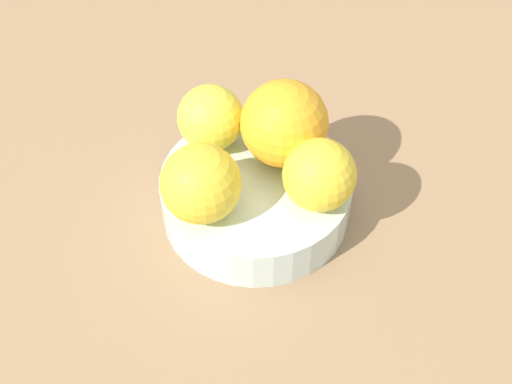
# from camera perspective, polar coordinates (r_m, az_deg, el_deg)

# --- Properties ---
(ground_plane) EXTENTS (1.10, 1.10, 0.02)m
(ground_plane) POSITION_cam_1_polar(r_m,az_deg,el_deg) (0.69, 0.00, -1.96)
(ground_plane) COLOR #997551
(fruit_bowl) EXTENTS (0.17, 0.17, 0.04)m
(fruit_bowl) POSITION_cam_1_polar(r_m,az_deg,el_deg) (0.66, 0.00, -0.31)
(fruit_bowl) COLOR silver
(fruit_bowl) RESTS_ON ground_plane
(orange_in_bowl_0) EXTENTS (0.07, 0.07, 0.07)m
(orange_in_bowl_0) POSITION_cam_1_polar(r_m,az_deg,el_deg) (0.60, -4.35, 0.64)
(orange_in_bowl_0) COLOR yellow
(orange_in_bowl_0) RESTS_ON fruit_bowl
(orange_in_bowl_1) EXTENTS (0.08, 0.08, 0.08)m
(orange_in_bowl_1) POSITION_cam_1_polar(r_m,az_deg,el_deg) (0.64, 2.23, 5.36)
(orange_in_bowl_1) COLOR #F9A823
(orange_in_bowl_1) RESTS_ON fruit_bowl
(orange_in_bowl_2) EXTENTS (0.06, 0.06, 0.06)m
(orange_in_bowl_2) POSITION_cam_1_polar(r_m,az_deg,el_deg) (0.61, 4.98, 1.33)
(orange_in_bowl_2) COLOR yellow
(orange_in_bowl_2) RESTS_ON fruit_bowl
(orange_in_bowl_3) EXTENTS (0.06, 0.06, 0.06)m
(orange_in_bowl_3) POSITION_cam_1_polar(r_m,az_deg,el_deg) (0.66, -3.58, 5.81)
(orange_in_bowl_3) COLOR yellow
(orange_in_bowl_3) RESTS_ON fruit_bowl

